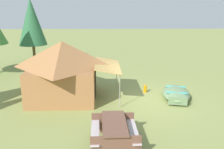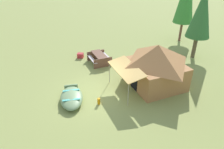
# 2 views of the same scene
# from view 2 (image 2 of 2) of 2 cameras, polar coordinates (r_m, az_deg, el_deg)

# --- Properties ---
(ground_plane) EXTENTS (80.00, 80.00, 0.00)m
(ground_plane) POSITION_cam_2_polar(r_m,az_deg,el_deg) (12.66, -4.42, -5.17)
(ground_plane) COLOR olive
(beached_rowboat) EXTENTS (2.53, 1.70, 0.47)m
(beached_rowboat) POSITION_cam_2_polar(r_m,az_deg,el_deg) (12.09, -11.08, -6.20)
(beached_rowboat) COLOR #6A855B
(beached_rowboat) RESTS_ON ground_plane
(canvas_cabin_tent) EXTENTS (3.49, 4.32, 2.72)m
(canvas_cabin_tent) POSITION_cam_2_polar(r_m,az_deg,el_deg) (13.07, 12.04, 2.63)
(canvas_cabin_tent) COLOR #A36B3F
(canvas_cabin_tent) RESTS_ON ground_plane
(picnic_table) EXTENTS (1.81, 1.50, 0.75)m
(picnic_table) POSITION_cam_2_polar(r_m,az_deg,el_deg) (16.01, -3.54, 4.75)
(picnic_table) COLOR brown
(picnic_table) RESTS_ON ground_plane
(cooler_box) EXTENTS (0.56, 0.60, 0.38)m
(cooler_box) POSITION_cam_2_polar(r_m,az_deg,el_deg) (17.17, -8.69, 5.21)
(cooler_box) COLOR #B62D32
(cooler_box) RESTS_ON ground_plane
(fuel_can) EXTENTS (0.23, 0.23, 0.37)m
(fuel_can) POSITION_cam_2_polar(r_m,az_deg,el_deg) (11.70, -3.66, -7.35)
(fuel_can) COLOR orange
(fuel_can) RESTS_ON ground_plane
(pine_tree_far_center) EXTENTS (1.83, 1.83, 5.51)m
(pine_tree_far_center) POSITION_cam_2_polar(r_m,az_deg,el_deg) (17.29, 23.49, 15.31)
(pine_tree_far_center) COLOR brown
(pine_tree_far_center) RESTS_ON ground_plane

